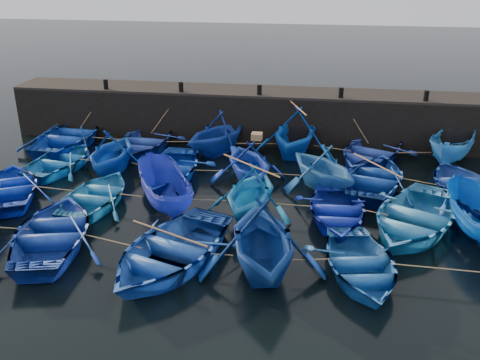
# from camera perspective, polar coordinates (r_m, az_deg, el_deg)

# --- Properties ---
(ground) EXTENTS (120.00, 120.00, 0.00)m
(ground) POSITION_cam_1_polar(r_m,az_deg,el_deg) (19.01, -1.46, -5.70)
(ground) COLOR black
(ground) RESTS_ON ground
(quay_wall) EXTENTS (26.00, 2.50, 2.50)m
(quay_wall) POSITION_cam_1_polar(r_m,az_deg,el_deg) (28.18, 2.25, 6.82)
(quay_wall) COLOR black
(quay_wall) RESTS_ON ground
(quay_top) EXTENTS (26.00, 2.50, 0.12)m
(quay_top) POSITION_cam_1_polar(r_m,az_deg,el_deg) (27.84, 2.29, 9.41)
(quay_top) COLOR black
(quay_top) RESTS_ON quay_wall
(bollard_0) EXTENTS (0.24, 0.24, 0.50)m
(bollard_0) POSITION_cam_1_polar(r_m,az_deg,el_deg) (28.90, -14.13, 9.88)
(bollard_0) COLOR black
(bollard_0) RESTS_ON quay_top
(bollard_1) EXTENTS (0.24, 0.24, 0.50)m
(bollard_1) POSITION_cam_1_polar(r_m,az_deg,el_deg) (27.63, -6.31, 9.84)
(bollard_1) COLOR black
(bollard_1) RESTS_ON quay_top
(bollard_2) EXTENTS (0.24, 0.24, 0.50)m
(bollard_2) POSITION_cam_1_polar(r_m,az_deg,el_deg) (26.90, 2.08, 9.60)
(bollard_2) COLOR black
(bollard_2) RESTS_ON quay_top
(bollard_3) EXTENTS (0.24, 0.24, 0.50)m
(bollard_3) POSITION_cam_1_polar(r_m,az_deg,el_deg) (26.75, 10.73, 9.14)
(bollard_3) COLOR black
(bollard_3) RESTS_ON quay_top
(bollard_4) EXTENTS (0.24, 0.24, 0.50)m
(bollard_4) POSITION_cam_1_polar(r_m,az_deg,el_deg) (27.20, 19.25, 8.48)
(bollard_4) COLOR black
(bollard_4) RESTS_ON quay_top
(boat_0) EXTENTS (4.22, 5.70, 1.14)m
(boat_0) POSITION_cam_1_polar(r_m,az_deg,el_deg) (28.59, -17.69, 4.54)
(boat_0) COLOR #0D3595
(boat_0) RESTS_ON ground
(boat_1) EXTENTS (3.81, 5.12, 1.02)m
(boat_1) POSITION_cam_1_polar(r_m,az_deg,el_deg) (26.99, -10.23, 4.06)
(boat_1) COLOR navy
(boat_1) RESTS_ON ground
(boat_2) EXTENTS (5.07, 5.25, 2.12)m
(boat_2) POSITION_cam_1_polar(r_m,az_deg,el_deg) (26.16, -2.44, 5.08)
(boat_2) COLOR navy
(boat_2) RESTS_ON ground
(boat_3) EXTENTS (4.57, 5.11, 2.42)m
(boat_3) POSITION_cam_1_polar(r_m,az_deg,el_deg) (25.92, 5.95, 5.15)
(boat_3) COLOR blue
(boat_3) RESTS_ON ground
(boat_4) EXTENTS (5.44, 6.18, 1.07)m
(boat_4) POSITION_cam_1_polar(r_m,az_deg,el_deg) (25.78, 13.72, 2.90)
(boat_4) COLOR navy
(boat_4) RESTS_ON ground
(boat_5) EXTENTS (3.37, 4.77, 1.73)m
(boat_5) POSITION_cam_1_polar(r_m,az_deg,el_deg) (26.61, 21.72, 3.28)
(boat_5) COLOR blue
(boat_5) RESTS_ON ground
(boat_6) EXTENTS (3.70, 4.68, 0.88)m
(boat_6) POSITION_cam_1_polar(r_m,az_deg,el_deg) (25.62, -18.54, 1.98)
(boat_6) COLOR blue
(boat_6) RESTS_ON ground
(boat_7) EXTENTS (3.45, 3.99, 2.08)m
(boat_7) POSITION_cam_1_polar(r_m,az_deg,el_deg) (24.35, -13.52, 2.99)
(boat_7) COLOR #0A3D9D
(boat_7) RESTS_ON ground
(boat_8) EXTENTS (3.63, 5.02, 1.03)m
(boat_8) POSITION_cam_1_polar(r_m,az_deg,el_deg) (23.28, -7.66, 1.12)
(boat_8) COLOR blue
(boat_8) RESTS_ON ground
(boat_9) EXTENTS (4.56, 4.85, 2.03)m
(boat_9) POSITION_cam_1_polar(r_m,az_deg,el_deg) (22.54, 1.01, 1.95)
(boat_9) COLOR #0F2F9F
(boat_9) RESTS_ON ground
(boat_10) EXTENTS (4.99, 5.06, 2.02)m
(boat_10) POSITION_cam_1_polar(r_m,az_deg,el_deg) (22.35, 8.86, 1.46)
(boat_10) COLOR #1E5C9D
(boat_10) RESTS_ON ground
(boat_11) EXTENTS (4.64, 5.68, 1.03)m
(boat_11) POSITION_cam_1_polar(r_m,az_deg,el_deg) (23.02, 14.24, 0.32)
(boat_11) COLOR navy
(boat_11) RESTS_ON ground
(boat_12) EXTENTS (4.68, 5.86, 1.09)m
(boat_12) POSITION_cam_1_polar(r_m,az_deg,el_deg) (23.07, 23.20, -0.78)
(boat_12) COLOR #1C4093
(boat_12) RESTS_ON ground
(boat_13) EXTENTS (4.94, 5.49, 0.94)m
(boat_13) POSITION_cam_1_polar(r_m,az_deg,el_deg) (23.42, -23.22, -0.64)
(boat_13) COLOR #0B2BA7
(boat_13) RESTS_ON ground
(boat_14) EXTENTS (3.38, 4.52, 0.90)m
(boat_14) POSITION_cam_1_polar(r_m,az_deg,el_deg) (21.59, -15.02, -1.52)
(boat_14) COLOR #2778C7
(boat_14) RESTS_ON ground
(boat_15) EXTENTS (3.64, 4.66, 1.71)m
(boat_15) POSITION_cam_1_polar(r_m,az_deg,el_deg) (20.40, -8.09, -1.15)
(boat_15) COLOR #19299A
(boat_15) RESTS_ON ground
(boat_16) EXTENTS (3.86, 4.29, 2.00)m
(boat_16) POSITION_cam_1_polar(r_m,az_deg,el_deg) (19.82, 1.12, -1.19)
(boat_16) COLOR blue
(boat_16) RESTS_ON ground
(boat_17) EXTENTS (3.33, 4.52, 0.91)m
(boat_17) POSITION_cam_1_polar(r_m,az_deg,el_deg) (19.92, 10.25, -3.20)
(boat_17) COLOR #1326A1
(boat_17) RESTS_ON ground
(boat_18) EXTENTS (5.86, 6.64, 1.14)m
(boat_18) POSITION_cam_1_polar(r_m,az_deg,el_deg) (19.89, 18.10, -3.70)
(boat_18) COLOR #2F7DCD
(boat_18) RESTS_ON ground
(boat_19) EXTENTS (2.04, 4.25, 1.58)m
(boat_19) POSITION_cam_1_polar(r_m,az_deg,el_deg) (20.06, 23.81, -3.66)
(boat_19) COLOR #0344A8
(boat_19) RESTS_ON ground
(boat_21) EXTENTS (4.75, 5.84, 1.07)m
(boat_21) POSITION_cam_1_polar(r_m,az_deg,el_deg) (19.04, -19.24, -5.23)
(boat_21) COLOR navy
(boat_21) RESTS_ON ground
(boat_22) EXTENTS (5.47, 6.45, 1.14)m
(boat_22) POSITION_cam_1_polar(r_m,az_deg,el_deg) (17.03, -7.49, -7.42)
(boat_22) COLOR #2050B3
(boat_22) RESTS_ON ground
(boat_23) EXTENTS (4.87, 5.35, 2.42)m
(boat_23) POSITION_cam_1_polar(r_m,az_deg,el_deg) (16.21, 2.38, -6.28)
(boat_23) COLOR navy
(boat_23) RESTS_ON ground
(boat_24) EXTENTS (3.87, 4.86, 0.90)m
(boat_24) POSITION_cam_1_polar(r_m,az_deg,el_deg) (16.80, 12.68, -8.75)
(boat_24) COLOR #1D5AA9
(boat_24) RESTS_ON ground
(wooden_crate) EXTENTS (0.44, 0.44, 0.27)m
(wooden_crate) POSITION_cam_1_polar(r_m,az_deg,el_deg) (22.11, 1.80, 4.68)
(wooden_crate) COLOR brown
(wooden_crate) RESTS_ON boat_9
(mooring_ropes) EXTENTS (18.71, 11.89, 2.10)m
(mooring_ropes) POSITION_cam_1_polar(r_m,az_deg,el_deg) (23.13, 0.55, 2.15)
(mooring_ropes) COLOR tan
(mooring_ropes) RESTS_ON ground
(loose_oars) EXTENTS (9.13, 12.70, 1.45)m
(loose_oars) POSITION_cam_1_polar(r_m,az_deg,el_deg) (20.88, 4.49, 2.05)
(loose_oars) COLOR #99724C
(loose_oars) RESTS_ON ground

